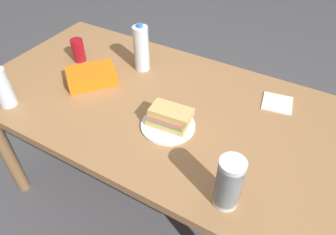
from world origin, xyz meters
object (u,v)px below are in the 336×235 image
(paper_plate, at_px, (168,125))
(plastic_cup_stack, at_px, (229,183))
(water_bottle_tall, at_px, (2,88))
(dining_table, at_px, (159,117))
(water_bottle_spare, at_px, (141,49))
(soda_can_red, at_px, (78,50))
(chip_bag, at_px, (92,76))
(sandwich, at_px, (169,117))

(paper_plate, distance_m, plastic_cup_stack, 0.42)
(water_bottle_tall, relative_size, plastic_cup_stack, 0.97)
(dining_table, relative_size, plastic_cup_stack, 8.65)
(water_bottle_tall, bearing_deg, water_bottle_spare, 56.14)
(water_bottle_tall, bearing_deg, dining_table, 31.03)
(soda_can_red, relative_size, water_bottle_tall, 0.62)
(chip_bag, distance_m, water_bottle_tall, 0.39)
(plastic_cup_stack, bearing_deg, water_bottle_tall, -179.19)
(water_bottle_spare, bearing_deg, dining_table, -42.33)
(plastic_cup_stack, bearing_deg, water_bottle_spare, 141.86)
(soda_can_red, relative_size, plastic_cup_stack, 0.60)
(dining_table, xyz_separation_m, plastic_cup_stack, (0.46, -0.33, 0.19))
(plastic_cup_stack, relative_size, water_bottle_spare, 0.82)
(paper_plate, bearing_deg, water_bottle_tall, -161.65)
(soda_can_red, bearing_deg, water_bottle_tall, -93.52)
(chip_bag, xyz_separation_m, water_bottle_tall, (-0.22, -0.32, 0.06))
(soda_can_red, distance_m, water_bottle_tall, 0.45)
(water_bottle_tall, bearing_deg, chip_bag, 55.69)
(sandwich, bearing_deg, paper_plate, -148.75)
(sandwich, xyz_separation_m, chip_bag, (-0.48, 0.09, -0.02))
(water_bottle_spare, bearing_deg, water_bottle_tall, -123.86)
(dining_table, xyz_separation_m, water_bottle_tall, (-0.58, -0.35, 0.18))
(paper_plate, distance_m, soda_can_red, 0.71)
(sandwich, distance_m, plastic_cup_stack, 0.41)
(dining_table, relative_size, paper_plate, 7.74)
(sandwich, distance_m, water_bottle_tall, 0.74)
(paper_plate, relative_size, chip_bag, 0.99)
(paper_plate, distance_m, chip_bag, 0.49)
(chip_bag, relative_size, water_bottle_spare, 0.93)
(sandwich, height_order, plastic_cup_stack, plastic_cup_stack)
(sandwich, bearing_deg, plastic_cup_stack, -32.92)
(soda_can_red, height_order, chip_bag, soda_can_red)
(plastic_cup_stack, bearing_deg, dining_table, 144.01)
(sandwich, bearing_deg, chip_bag, 169.93)
(sandwich, xyz_separation_m, water_bottle_tall, (-0.70, -0.23, 0.04))
(water_bottle_tall, xyz_separation_m, water_bottle_spare, (0.37, 0.54, 0.02))
(plastic_cup_stack, bearing_deg, paper_plate, 147.61)
(plastic_cup_stack, height_order, water_bottle_spare, water_bottle_spare)
(dining_table, bearing_deg, water_bottle_tall, -148.97)
(paper_plate, relative_size, soda_can_red, 1.86)
(dining_table, xyz_separation_m, paper_plate, (0.12, -0.12, 0.10))
(sandwich, height_order, soda_can_red, soda_can_red)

